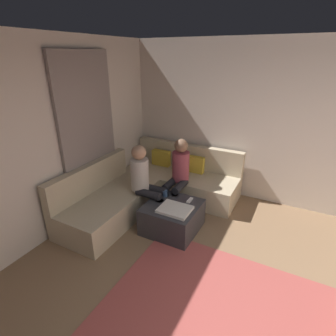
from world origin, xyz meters
name	(u,v)px	position (x,y,z in m)	size (l,w,h in m)	color
wall_back	(298,129)	(0.00, 2.94, 1.35)	(6.00, 0.12, 2.70)	beige
wall_left	(1,157)	(-2.94, 0.00, 1.35)	(0.12, 6.00, 2.70)	beige
curtain_panel	(89,137)	(-2.84, 1.30, 1.25)	(0.06, 1.10, 2.50)	gray
area_rug	(227,336)	(-0.20, 0.10, 0.01)	(2.60, 2.20, 0.01)	#AD4C47
sectional_couch	(152,188)	(-2.08, 1.88, 0.28)	(2.10, 2.55, 0.87)	#C6B593
ottoman	(172,217)	(-1.41, 1.34, 0.21)	(0.76, 0.76, 0.42)	#333338
folded_blanket	(175,209)	(-1.31, 1.22, 0.44)	(0.44, 0.36, 0.04)	white
coffee_mug	(165,193)	(-1.63, 1.52, 0.47)	(0.08, 0.08, 0.10)	#334C72
game_remote	(190,200)	(-1.23, 1.56, 0.43)	(0.05, 0.15, 0.02)	white
person_on_couch_back	(178,173)	(-1.60, 1.93, 0.66)	(0.30, 0.60, 1.20)	black
person_on_couch_side	(145,180)	(-1.93, 1.45, 0.66)	(0.60, 0.30, 1.20)	black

